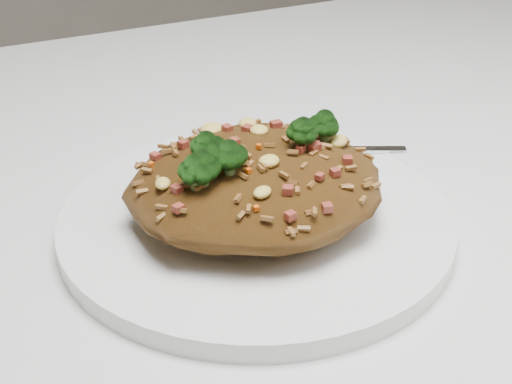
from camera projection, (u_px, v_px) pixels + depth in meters
dining_table at (287, 251)px, 0.63m from camera, size 1.20×0.80×0.75m
plate at (256, 220)px, 0.49m from camera, size 0.27×0.27×0.01m
fried_rice at (256, 173)px, 0.47m from camera, size 0.17×0.16×0.07m
fork at (314, 150)px, 0.56m from camera, size 0.15×0.08×0.00m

